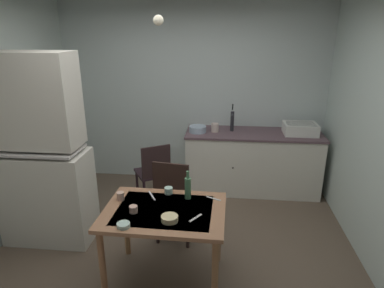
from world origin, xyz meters
The scene contains 21 objects.
ground_plane centered at (0.00, 0.00, 0.00)m, with size 4.94×4.94×0.00m, color brown.
wall_back centered at (0.00, 2.02, 1.31)m, with size 3.89×0.10×2.62m, color silver.
hutch_cabinet centered at (-1.41, 0.23, 0.95)m, with size 0.93×0.47×2.04m.
counter_cabinet centered at (0.88, 1.65, 0.44)m, with size 1.87×0.64×0.87m.
sink_basin centered at (1.50, 1.65, 0.95)m, with size 0.44×0.34×0.15m.
hand_pump centered at (0.58, 1.69, 1.04)m, with size 0.05×0.27×0.39m.
mixing_bowl_counter centered at (0.10, 1.60, 0.91)m, with size 0.24×0.24×0.09m, color #9EB2C6.
stoneware_crock centered at (0.34, 1.64, 0.93)m, with size 0.10×0.10×0.12m, color beige.
dining_table centered at (-0.03, -0.30, 0.64)m, with size 1.08×0.79×0.74m.
chair_far_side centered at (-0.03, 0.31, 0.50)m, with size 0.46×0.46×0.97m.
chair_by_counter centered at (-0.43, 1.12, 0.45)m, with size 0.55×0.55×0.85m.
serving_bowl_wide centered at (-0.30, -0.60, 0.76)m, with size 0.11×0.11×0.03m, color #ADD1C1.
soup_bowl_small centered at (0.05, -0.47, 0.76)m, with size 0.14×0.14×0.05m, color beige.
mug_dark centered at (-0.28, -0.37, 0.77)m, with size 0.07×0.07×0.06m, color tan.
teacup_mint centered at (-0.46, -0.17, 0.78)m, with size 0.07×0.07×0.08m, color tan.
teacup_cream centered at (-0.04, 0.00, 0.77)m, with size 0.08×0.08×0.06m, color #ADD1C1.
glass_bottle centered at (0.16, -0.08, 0.85)m, with size 0.06×0.06×0.28m.
table_knife centered at (-0.19, -0.06, 0.74)m, with size 0.19×0.02×0.01m, color silver.
teaspoon_near_bowl centered at (0.39, -0.06, 0.74)m, with size 0.15×0.02×0.01m, color beige.
teaspoon_by_cup centered at (0.26, -0.41, 0.74)m, with size 0.15×0.02×0.01m, color beige.
pendant_bulb centered at (-0.05, -0.18, 2.30)m, with size 0.08×0.08×0.08m, color #F9EFCC.
Camera 1 is at (0.47, -2.83, 2.25)m, focal length 31.31 mm.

